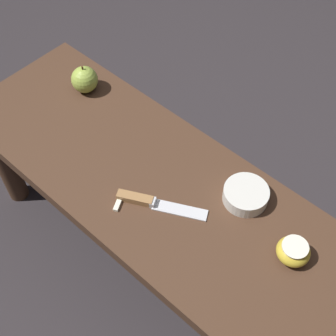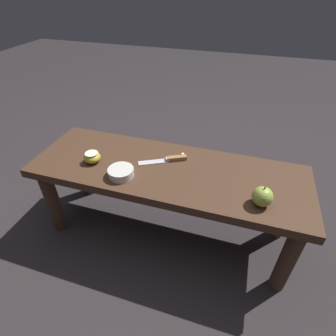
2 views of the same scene
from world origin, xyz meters
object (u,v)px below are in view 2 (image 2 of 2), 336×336
Objects in this scene: wooden_bench at (167,181)px; knife at (170,159)px; apple_whole at (262,197)px; apple_cut at (92,157)px; bowl at (121,172)px.

wooden_bench is 5.86× the size of knife.
apple_cut is (-0.76, 0.06, -0.01)m from apple_whole.
knife is 2.43× the size of apple_whole.
knife is at bearing 45.20° from bowl.
knife is 0.36m from apple_cut.
knife is at bearing 94.44° from wooden_bench.
wooden_bench is at bearing 165.10° from apple_whole.
wooden_bench is 0.10m from knife.
knife is at bearing 18.56° from apple_cut.
wooden_bench is 0.37m from apple_cut.
apple_whole is (0.41, -0.11, 0.11)m from wooden_bench.
knife is at bearing 157.80° from apple_whole.
apple_whole is at bearing -4.16° from apple_cut.
knife reaches higher than wooden_bench.
apple_whole is at bearing 0.09° from bowl.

